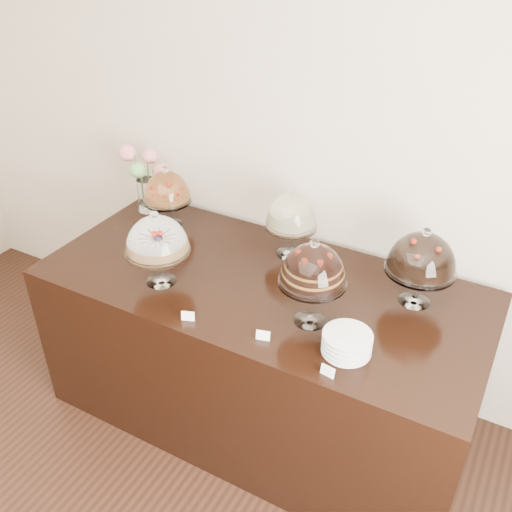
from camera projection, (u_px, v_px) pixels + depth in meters
The scene contains 12 objects.
wall_back at pixel (282, 124), 2.95m from camera, with size 5.00×0.04×3.00m, color beige.
display_counter at pixel (261, 351), 3.04m from camera, with size 2.20×1.00×0.90m, color black.
cake_stand_sugar_sponge at pixel (157, 239), 2.67m from camera, with size 0.31×0.31×0.39m.
cake_stand_choco_layer at pixel (313, 268), 2.39m from camera, with size 0.30×0.30×0.42m.
cake_stand_cheesecake at pixel (292, 214), 2.89m from camera, with size 0.27×0.27×0.38m.
cake_stand_dark_choco at pixel (422, 256), 2.53m from camera, with size 0.32×0.32×0.39m.
cake_stand_fruit_tart at pixel (167, 189), 3.17m from camera, with size 0.27×0.27×0.36m.
flower_vase at pixel (145, 176), 3.32m from camera, with size 0.35×0.22×0.39m.
plate_stack at pixel (347, 343), 2.34m from camera, with size 0.20×0.20×0.09m.
price_card_left at pixel (188, 316), 2.54m from camera, with size 0.06×0.01×0.04m, color white.
price_card_right at pixel (328, 371), 2.24m from camera, with size 0.06×0.01×0.04m, color white.
price_card_extra at pixel (263, 335), 2.43m from camera, with size 0.06×0.01×0.04m, color white.
Camera 1 is at (1.26, 0.44, 2.51)m, focal length 40.00 mm.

